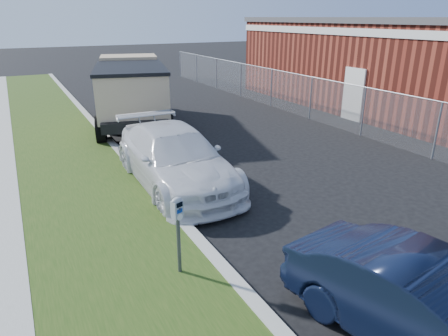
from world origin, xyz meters
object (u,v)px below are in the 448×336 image
parking_meter (178,219)px  dump_truck (131,89)px  navy_sedan (429,311)px  white_wagon (175,158)px

parking_meter → dump_truck: dump_truck is taller
parking_meter → navy_sedan: bearing=-72.3°
parking_meter → white_wagon: parking_meter is taller
white_wagon → navy_sedan: bearing=-82.9°
parking_meter → navy_sedan: (2.25, -2.99, -0.47)m
parking_meter → navy_sedan: size_ratio=0.35×
navy_sedan → white_wagon: bearing=86.8°
navy_sedan → dump_truck: bearing=79.9°
white_wagon → navy_sedan: white_wagon is taller
parking_meter → dump_truck: 10.99m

